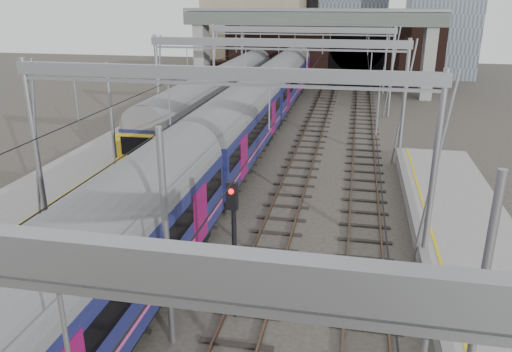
# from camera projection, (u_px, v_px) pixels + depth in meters

# --- Properties ---
(tracks) EXTENTS (14.40, 80.00, 0.22)m
(tracks) POSITION_uv_depth(u_px,v_px,m) (255.00, 193.00, 27.81)
(tracks) COLOR #4C3828
(tracks) RESTS_ON ground
(overhead_line) EXTENTS (16.80, 80.00, 8.00)m
(overhead_line) POSITION_uv_depth(u_px,v_px,m) (275.00, 60.00, 31.59)
(overhead_line) COLOR gray
(overhead_line) RESTS_ON ground
(retaining_wall) EXTENTS (28.00, 2.75, 9.00)m
(retaining_wall) POSITION_uv_depth(u_px,v_px,m) (327.00, 50.00, 60.20)
(retaining_wall) COLOR black
(retaining_wall) RESTS_ON ground
(overbridge) EXTENTS (28.00, 3.00, 9.25)m
(overbridge) POSITION_uv_depth(u_px,v_px,m) (311.00, 28.00, 54.00)
(overbridge) COLOR gray
(overbridge) RESTS_ON ground
(train_main) EXTENTS (3.03, 69.91, 5.13)m
(train_main) POSITION_uv_depth(u_px,v_px,m) (263.00, 101.00, 39.40)
(train_main) COLOR black
(train_main) RESTS_ON ground
(train_second) EXTENTS (2.88, 33.29, 4.93)m
(train_second) POSITION_uv_depth(u_px,v_px,m) (221.00, 95.00, 42.18)
(train_second) COLOR black
(train_second) RESTS_ON ground
(signal_near_centre) EXTENTS (0.38, 0.47, 4.94)m
(signal_near_centre) POSITION_uv_depth(u_px,v_px,m) (234.00, 235.00, 16.01)
(signal_near_centre) COLOR black
(signal_near_centre) RESTS_ON ground
(equip_cover_b) EXTENTS (1.03, 0.81, 0.11)m
(equip_cover_b) POSITION_uv_depth(u_px,v_px,m) (188.00, 280.00, 19.13)
(equip_cover_b) COLOR blue
(equip_cover_b) RESTS_ON ground
(equip_cover_c) EXTENTS (0.97, 0.76, 0.10)m
(equip_cover_c) POSITION_uv_depth(u_px,v_px,m) (250.00, 286.00, 18.79)
(equip_cover_c) COLOR blue
(equip_cover_c) RESTS_ON ground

